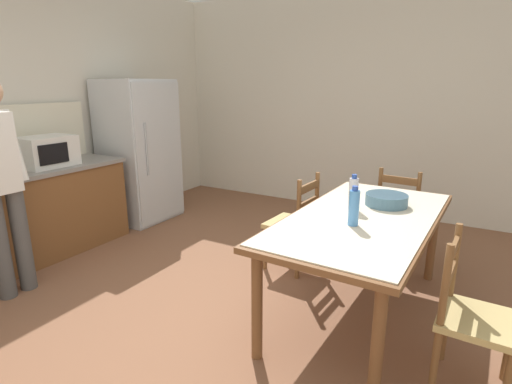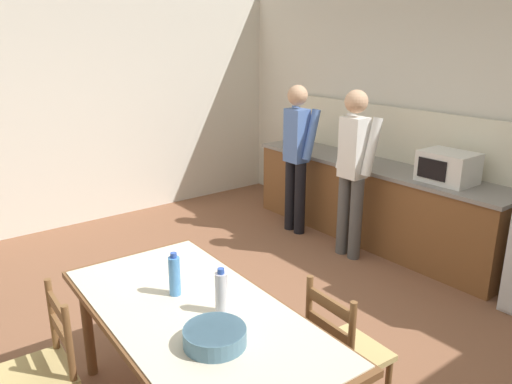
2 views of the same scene
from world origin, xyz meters
name	(u,v)px [view 1 (image 1 of 2)]	position (x,y,z in m)	size (l,w,h in m)	color
ground_plane	(216,321)	(0.00, 0.00, 0.00)	(8.32, 8.32, 0.00)	brown
wall_right	(356,103)	(3.26, 0.00, 1.45)	(0.12, 5.20, 2.90)	silver
refrigerator	(140,151)	(1.47, 2.19, 0.87)	(0.79, 0.73, 1.75)	silver
microwave	(46,151)	(0.26, 2.21, 1.05)	(0.50, 0.39, 0.30)	white
dining_table	(363,226)	(0.65, -0.87, 0.70)	(1.95, 1.01, 0.78)	brown
bottle_near_centre	(354,207)	(0.41, -0.86, 0.90)	(0.07, 0.07, 0.27)	#4C8ED6
bottle_off_centre	(353,193)	(0.75, -0.75, 0.90)	(0.07, 0.07, 0.27)	silver
serving_bowl	(387,199)	(0.98, -0.95, 0.83)	(0.32, 0.32, 0.09)	slate
chair_head_end	(400,213)	(1.90, -0.91, 0.44)	(0.44, 0.45, 0.91)	brown
chair_side_near_left	(471,317)	(0.19, -1.61, 0.44)	(0.44, 0.42, 0.91)	brown
chair_side_far_right	(294,223)	(1.11, -0.12, 0.44)	(0.44, 0.43, 0.91)	brown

